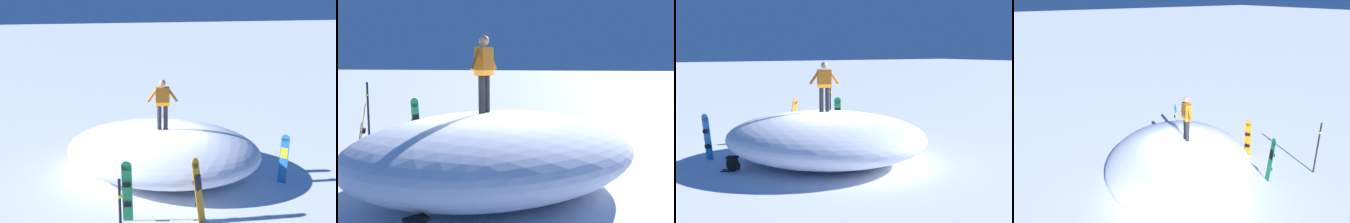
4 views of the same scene
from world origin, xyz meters
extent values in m
plane|color=white|center=(0.00, 0.00, 0.00)|extent=(240.00, 240.00, 0.00)
ellipsoid|color=white|center=(-0.23, -0.25, 0.80)|extent=(8.27, 8.00, 1.60)
cylinder|color=black|center=(-0.24, 0.04, 2.00)|extent=(0.14, 0.14, 0.78)
cylinder|color=black|center=(-0.04, -0.01, 2.00)|extent=(0.14, 0.14, 0.78)
cube|color=orange|center=(-0.14, 0.02, 2.68)|extent=(0.47, 0.32, 0.58)
sphere|color=tan|center=(-0.14, 0.02, 3.11)|extent=(0.21, 0.21, 0.21)
cylinder|color=orange|center=(-0.44, 0.09, 2.73)|extent=(0.38, 0.17, 0.49)
cylinder|color=orange|center=(0.16, -0.06, 2.73)|extent=(0.38, 0.17, 0.49)
cube|color=#1E8C47|center=(1.68, 2.47, 0.79)|extent=(0.29, 0.22, 1.57)
cylinder|color=#1E8C47|center=(1.70, 2.53, 1.57)|extent=(0.26, 0.13, 0.26)
cube|color=black|center=(1.69, 2.49, 1.07)|extent=(0.22, 0.11, 0.38)
cube|color=black|center=(1.71, 2.53, 1.07)|extent=(0.21, 0.14, 0.11)
cube|color=black|center=(1.69, 2.50, 0.50)|extent=(0.21, 0.14, 0.11)
cube|color=orange|center=(-0.04, 3.07, 0.79)|extent=(0.38, 0.38, 1.58)
cylinder|color=orange|center=(0.02, 2.96, 1.58)|extent=(0.27, 0.19, 0.28)
cube|color=black|center=(-0.04, 3.06, 1.07)|extent=(0.24, 0.18, 0.38)
cube|color=black|center=(0.00, 2.99, 1.07)|extent=(0.21, 0.17, 0.12)
cube|color=black|center=(-0.04, 3.07, 0.51)|extent=(0.21, 0.17, 0.12)
cube|color=black|center=(-3.14, 0.17, 0.43)|extent=(0.40, 0.38, 0.06)
cylinder|color=black|center=(2.30, 4.32, 1.04)|extent=(0.06, 0.06, 2.08)
cylinder|color=yellow|center=(2.30, 4.32, 1.71)|extent=(0.10, 0.10, 0.06)
camera|label=1|loc=(3.93, 11.58, 5.42)|focal=42.82mm
camera|label=2|loc=(-8.11, -2.31, 2.66)|focal=42.22mm
camera|label=3|loc=(-5.61, -10.97, 3.56)|focal=40.57mm
camera|label=4|loc=(8.00, -5.66, 6.53)|focal=33.00mm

